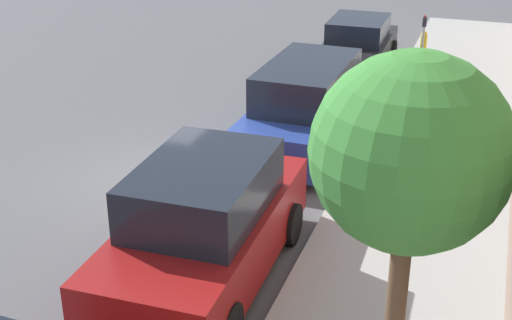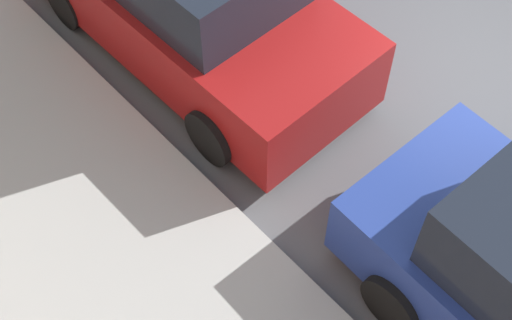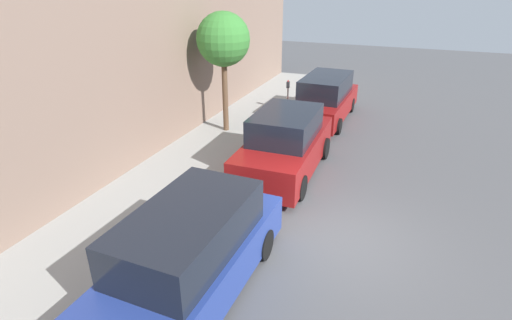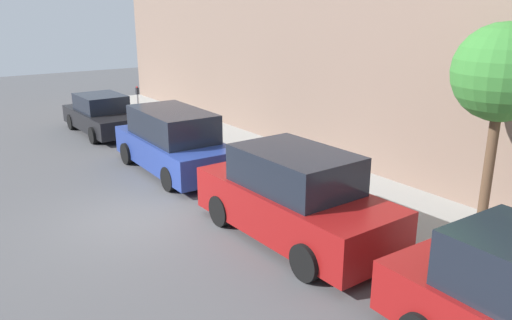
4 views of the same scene
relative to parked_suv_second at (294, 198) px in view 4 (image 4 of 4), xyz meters
name	(u,v)px [view 4 (image 4 of 4)]	position (x,y,z in m)	size (l,w,h in m)	color
ground_plane	(142,217)	(-2.24, 2.94, -0.93)	(60.00, 60.00, 0.00)	#515154
sidewalk	(304,175)	(2.84, 2.94, -0.85)	(3.17, 32.00, 0.15)	#9E9E99
parked_suv_second	(294,198)	(0.00, 0.00, 0.00)	(2.08, 4.84, 1.98)	maroon
parked_minivan_third	(173,142)	(0.01, 5.75, -0.01)	(2.02, 4.94, 1.90)	navy
parked_sedan_fourth	(102,115)	(-0.11, 11.80, -0.20)	(1.92, 4.54, 1.54)	black
parking_meter_far	(138,100)	(1.71, 12.55, 0.12)	(0.11, 0.15, 1.47)	#ADADB2
street_tree	(502,74)	(3.19, -2.41, 2.64)	(1.94, 1.94, 4.42)	brown
fire_hydrant	(125,108)	(1.61, 13.82, -0.44)	(0.20, 0.20, 0.69)	gold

